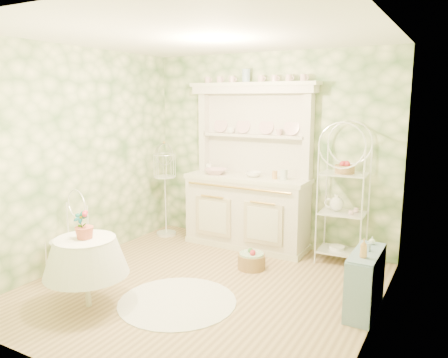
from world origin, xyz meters
The scene contains 22 objects.
floor centered at (0.00, 0.00, 0.00)m, with size 3.60×3.60×0.00m, color tan.
ceiling centered at (0.00, 0.00, 2.70)m, with size 3.60×3.60×0.00m, color white.
wall_left centered at (-1.80, 0.00, 1.35)m, with size 3.60×3.60×0.00m, color #F4F3BF.
wall_right centered at (1.80, 0.00, 1.35)m, with size 3.60×3.60×0.00m, color #F4F3BF.
wall_back centered at (0.00, 1.80, 1.35)m, with size 3.60×3.60×0.00m, color #F4F3BF.
wall_front centered at (0.00, -1.80, 1.35)m, with size 3.60×3.60×0.00m, color #F4F3BF.
kitchen_dresser centered at (-0.20, 1.52, 1.15)m, with size 1.87×0.61×2.29m, color silver.
bakers_rack centered at (1.14, 1.53, 0.93)m, with size 0.58×0.41×1.85m, color white.
side_shelf centered at (1.68, 0.32, 0.30)m, with size 0.26×0.69×0.59m, color #7998B1.
round_table centered at (-0.78, -0.92, 0.35)m, with size 0.65×0.65×0.71m, color white.
cafe_chair centered at (-1.51, -0.52, 0.48)m, with size 0.44×0.44×0.96m, color white.
birdcage_stand centered at (-1.51, 1.38, 0.68)m, with size 0.32×0.32×1.35m, color white.
floor_basket centered at (0.23, 0.78, 0.10)m, with size 0.30×0.30×0.19m, color #9E794B.
lace_rug centered at (-0.04, -0.42, 0.01)m, with size 1.22×1.22×0.01m, color white.
bowl_floral centered at (-0.67, 1.46, 1.02)m, with size 0.31×0.31×0.08m, color white.
bowl_white centered at (-0.10, 1.52, 1.02)m, with size 0.22×0.22×0.07m, color white.
cup_left centered at (-0.55, 1.68, 1.61)m, with size 0.11×0.11×0.09m, color white.
cup_right centered at (0.20, 1.68, 1.61)m, with size 0.09×0.09×0.09m, color white.
potted_geranium centered at (-0.79, -0.95, 0.85)m, with size 0.15×0.10×0.28m, color #3F7238.
bottle_amber centered at (1.68, 0.14, 0.68)m, with size 0.07×0.07×0.18m, color tan.
bottle_blue centered at (1.68, 0.34, 0.65)m, with size 0.04×0.04×0.10m, color #84A0B7.
bottle_glass centered at (1.68, 0.57, 0.65)m, with size 0.06×0.06×0.08m, color silver.
Camera 1 is at (2.42, -3.85, 2.06)m, focal length 35.00 mm.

